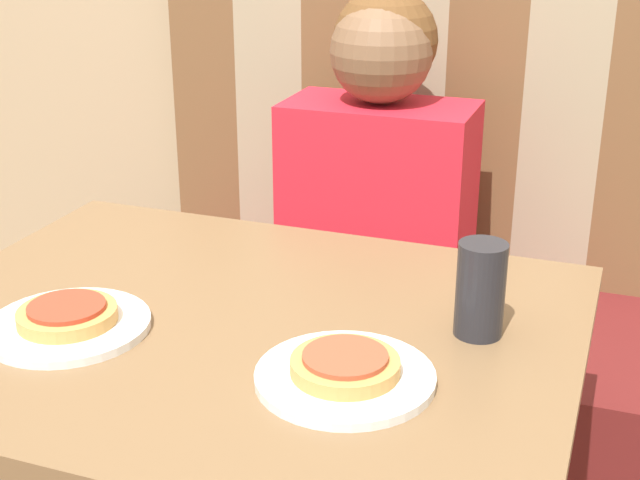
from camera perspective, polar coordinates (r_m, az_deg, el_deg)
booth_seat at (r=2.07m, az=3.39°, el=-10.07°), size 1.18×0.56×0.50m
booth_backrest at (r=2.06m, az=5.81°, el=8.39°), size 1.18×0.06×0.75m
dining_table at (r=1.29m, az=-5.43°, el=-9.51°), size 0.94×0.74×0.78m
person at (r=1.84m, az=3.83°, el=5.47°), size 0.38×0.23×0.66m
plate_left at (r=1.25m, az=-15.79°, el=-5.29°), size 0.22×0.22×0.01m
plate_right at (r=1.09m, az=1.61°, el=-8.76°), size 0.22×0.22×0.01m
pizza_left at (r=1.25m, az=-15.88°, el=-4.57°), size 0.13×0.13×0.03m
pizza_right at (r=1.08m, az=1.62°, el=-7.96°), size 0.13×0.13×0.03m
drinking_cup at (r=1.19m, az=10.24°, el=-3.14°), size 0.07×0.07×0.13m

